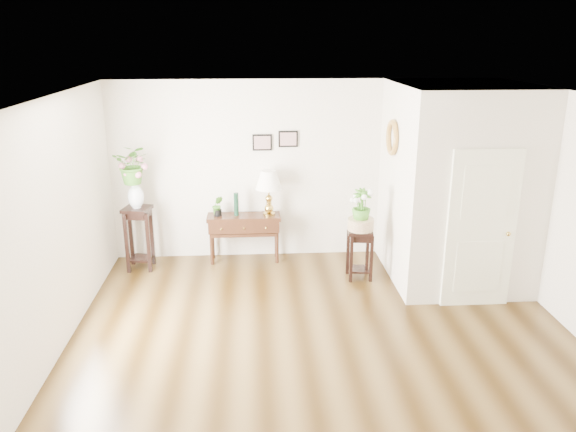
{
  "coord_description": "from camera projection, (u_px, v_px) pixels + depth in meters",
  "views": [
    {
      "loc": [
        -0.79,
        -5.82,
        3.43
      ],
      "look_at": [
        -0.34,
        1.3,
        1.12
      ],
      "focal_mm": 35.0,
      "sensor_mm": 36.0,
      "label": 1
    }
  ],
  "objects": [
    {
      "name": "art_print_right",
      "position": [
        288.0,
        139.0,
        8.62
      ],
      "size": [
        0.3,
        0.02,
        0.25
      ],
      "primitive_type": "cube",
      "color": "black",
      "rests_on": "wall_back"
    },
    {
      "name": "console_table",
      "position": [
        244.0,
        238.0,
        8.82
      ],
      "size": [
        1.13,
        0.38,
        0.76
      ],
      "primitive_type": "cube",
      "rotation": [
        0.0,
        0.0,
        0.0
      ],
      "color": "black",
      "rests_on": "floor"
    },
    {
      "name": "wall_front",
      "position": [
        381.0,
        368.0,
        3.59
      ],
      "size": [
        6.0,
        0.02,
        2.8
      ],
      "primitive_type": "cube",
      "color": "white",
      "rests_on": "ground"
    },
    {
      "name": "wall_left",
      "position": [
        49.0,
        233.0,
        6.02
      ],
      "size": [
        0.02,
        5.5,
        2.8
      ],
      "primitive_type": "cube",
      "color": "white",
      "rests_on": "ground"
    },
    {
      "name": "ceiling",
      "position": [
        329.0,
        99.0,
        5.77
      ],
      "size": [
        6.0,
        5.5,
        0.02
      ],
      "primitive_type": "cube",
      "color": "white",
      "rests_on": "ground"
    },
    {
      "name": "art_print_left",
      "position": [
        262.0,
        142.0,
        8.61
      ],
      "size": [
        0.3,
        0.02,
        0.25
      ],
      "primitive_type": "cube",
      "color": "black",
      "rests_on": "wall_back"
    },
    {
      "name": "porcelain_vase",
      "position": [
        136.0,
        193.0,
        8.28
      ],
      "size": [
        0.27,
        0.27,
        0.41
      ],
      "primitive_type": null,
      "rotation": [
        0.0,
        0.0,
        -0.16
      ],
      "color": "white",
      "rests_on": "plant_stand_a"
    },
    {
      "name": "plant_stand_a",
      "position": [
        139.0,
        238.0,
        8.5
      ],
      "size": [
        0.45,
        0.45,
        0.97
      ],
      "primitive_type": "cube",
      "rotation": [
        0.0,
        0.0,
        -0.2
      ],
      "color": "black",
      "rests_on": "floor"
    },
    {
      "name": "plant_stand_b",
      "position": [
        359.0,
        254.0,
        8.2
      ],
      "size": [
        0.4,
        0.4,
        0.75
      ],
      "primitive_type": "cube",
      "rotation": [
        0.0,
        0.0,
        -0.13
      ],
      "color": "black",
      "rests_on": "floor"
    },
    {
      "name": "floor",
      "position": [
        324.0,
        339.0,
        6.63
      ],
      "size": [
        6.0,
        5.5,
        0.02
      ],
      "primitive_type": "cube",
      "color": "brown",
      "rests_on": "ground"
    },
    {
      "name": "potted_plant",
      "position": [
        218.0,
        206.0,
        8.64
      ],
      "size": [
        0.17,
        0.14,
        0.3
      ],
      "primitive_type": "imported",
      "rotation": [
        0.0,
        0.0,
        0.06
      ],
      "color": "#3D8023",
      "rests_on": "console_table"
    },
    {
      "name": "wall_ornament",
      "position": [
        392.0,
        138.0,
        7.87
      ],
      "size": [
        0.07,
        0.51,
        0.51
      ],
      "primitive_type": "torus",
      "rotation": [
        0.0,
        1.57,
        0.0
      ],
      "color": "#A77C33",
      "rests_on": "partition"
    },
    {
      "name": "table_lamp",
      "position": [
        269.0,
        193.0,
        8.62
      ],
      "size": [
        0.42,
        0.42,
        0.71
      ],
      "primitive_type": "cube",
      "rotation": [
        0.0,
        0.0,
        0.03
      ],
      "color": "#B3923E",
      "rests_on": "console_table"
    },
    {
      "name": "partition",
      "position": [
        456.0,
        184.0,
        8.01
      ],
      "size": [
        1.8,
        1.95,
        2.8
      ],
      "primitive_type": "cube",
      "color": "white",
      "rests_on": "floor"
    },
    {
      "name": "green_vase",
      "position": [
        236.0,
        205.0,
        8.65
      ],
      "size": [
        0.09,
        0.09,
        0.36
      ],
      "primitive_type": "cylinder",
      "rotation": [
        0.0,
        0.0,
        -0.24
      ],
      "color": "black",
      "rests_on": "console_table"
    },
    {
      "name": "narcissus",
      "position": [
        361.0,
        206.0,
        7.97
      ],
      "size": [
        0.3,
        0.3,
        0.48
      ],
      "primitive_type": "imported",
      "rotation": [
        0.0,
        0.0,
        0.1
      ],
      "color": "#3D8023",
      "rests_on": "ceramic_bowl"
    },
    {
      "name": "ceramic_bowl",
      "position": [
        361.0,
        224.0,
        8.06
      ],
      "size": [
        0.5,
        0.5,
        0.17
      ],
      "primitive_type": "cylinder",
      "rotation": [
        0.0,
        0.0,
        0.41
      ],
      "color": "#C9BE8E",
      "rests_on": "plant_stand_b"
    },
    {
      "name": "wall_back",
      "position": [
        304.0,
        170.0,
        8.81
      ],
      "size": [
        6.0,
        0.02,
        2.8
      ],
      "primitive_type": "cube",
      "color": "white",
      "rests_on": "ground"
    },
    {
      "name": "lily_arrangement",
      "position": [
        133.0,
        162.0,
        8.14
      ],
      "size": [
        0.56,
        0.5,
        0.59
      ],
      "primitive_type": "imported",
      "rotation": [
        0.0,
        0.0,
        -0.09
      ],
      "color": "#3D8023",
      "rests_on": "porcelain_vase"
    },
    {
      "name": "door",
      "position": [
        481.0,
        230.0,
        7.17
      ],
      "size": [
        0.9,
        0.05,
        2.1
      ],
      "primitive_type": "cube",
      "color": "white",
      "rests_on": "floor"
    }
  ]
}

